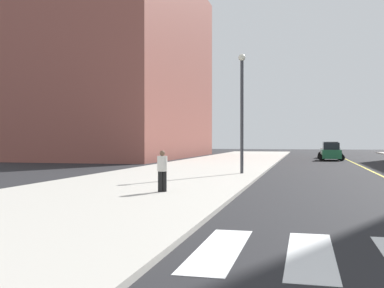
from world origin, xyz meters
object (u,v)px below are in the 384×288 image
Objects in this scene: street_lamp at (242,103)px; pedestrian_walking_west at (162,169)px; car_green_fourth at (331,152)px; car_silver_sixth at (330,150)px.

pedestrian_walking_west is at bearing -98.88° from street_lamp.
car_silver_sixth is at bearing 86.73° from car_green_fourth.
car_silver_sixth is 2.75× the size of pedestrian_walking_west.
car_silver_sixth is (0.31, 7.32, 0.03)m from car_green_fourth.
car_silver_sixth is at bearing 77.62° from street_lamp.
street_lamp is at bearing -104.17° from car_silver_sixth.
car_green_fourth reaches higher than pedestrian_walking_west.
car_silver_sixth is 0.61× the size of street_lamp.
street_lamp reaches higher than pedestrian_walking_west.
pedestrian_walking_west is at bearing -104.19° from car_green_fourth.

